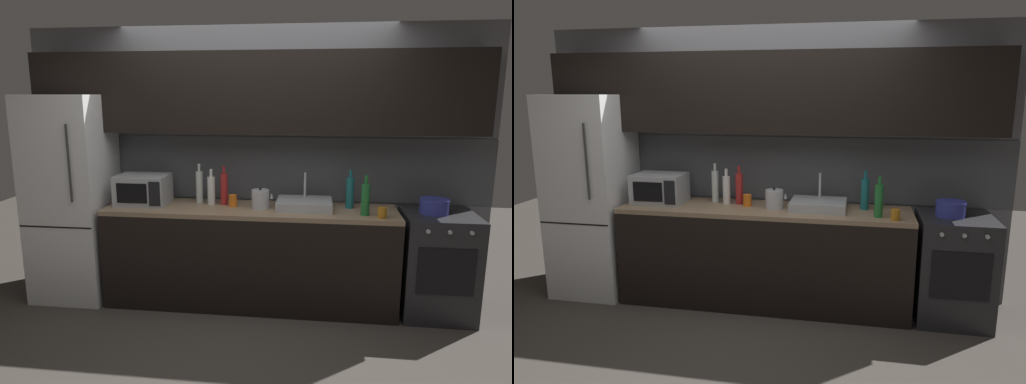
{
  "view_description": "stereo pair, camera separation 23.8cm",
  "coord_description": "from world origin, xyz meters",
  "views": [
    {
      "loc": [
        0.56,
        -3.05,
        1.9
      ],
      "look_at": [
        0.05,
        0.9,
        1.04
      ],
      "focal_mm": 32.5,
      "sensor_mm": 36.0,
      "label": 1
    },
    {
      "loc": [
        0.8,
        -3.02,
        1.9
      ],
      "look_at": [
        0.05,
        0.9,
        1.04
      ],
      "focal_mm": 32.5,
      "sensor_mm": 36.0,
      "label": 2
    }
  ],
  "objects": [
    {
      "name": "wine_bottle_green",
      "position": [
        0.99,
        0.76,
        1.04
      ],
      "size": [
        0.07,
        0.07,
        0.34
      ],
      "color": "#1E6B2D",
      "rests_on": "counter_run"
    },
    {
      "name": "microwave",
      "position": [
        -0.99,
        0.92,
        1.04
      ],
      "size": [
        0.46,
        0.35,
        0.27
      ],
      "color": "#A8AAAF",
      "rests_on": "counter_run"
    },
    {
      "name": "wine_bottle_teal",
      "position": [
        0.88,
        1.0,
        1.04
      ],
      "size": [
        0.07,
        0.07,
        0.34
      ],
      "color": "#19666B",
      "rests_on": "counter_run"
    },
    {
      "name": "kettle",
      "position": [
        0.1,
        0.89,
        0.98
      ],
      "size": [
        0.19,
        0.16,
        0.19
      ],
      "color": "#B7BABF",
      "rests_on": "counter_run"
    },
    {
      "name": "wine_bottle_red",
      "position": [
        -0.25,
        1.0,
        1.05
      ],
      "size": [
        0.07,
        0.07,
        0.35
      ],
      "color": "#A82323",
      "rests_on": "counter_run"
    },
    {
      "name": "wine_bottle_clear",
      "position": [
        -0.49,
        1.03,
        1.05
      ],
      "size": [
        0.06,
        0.06,
        0.37
      ],
      "color": "silver",
      "rests_on": "counter_run"
    },
    {
      "name": "wine_bottle_white",
      "position": [
        -0.37,
        0.98,
        1.03
      ],
      "size": [
        0.07,
        0.07,
        0.33
      ],
      "color": "silver",
      "rests_on": "counter_run"
    },
    {
      "name": "back_wall",
      "position": [
        0.0,
        1.2,
        1.55
      ],
      "size": [
        4.32,
        0.44,
        2.5
      ],
      "color": "slate",
      "rests_on": "ground"
    },
    {
      "name": "mug_orange",
      "position": [
        -0.16,
        0.92,
        0.95
      ],
      "size": [
        0.07,
        0.07,
        0.11
      ],
      "primitive_type": "cylinder",
      "color": "orange",
      "rests_on": "counter_run"
    },
    {
      "name": "cooking_pot",
      "position": [
        1.57,
        0.9,
        0.96
      ],
      "size": [
        0.24,
        0.24,
        0.13
      ],
      "color": "#333899",
      "rests_on": "oven_range"
    },
    {
      "name": "sink_basin",
      "position": [
        0.48,
        0.93,
        0.94
      ],
      "size": [
        0.48,
        0.38,
        0.3
      ],
      "color": "#ADAFB5",
      "rests_on": "counter_run"
    },
    {
      "name": "refrigerator",
      "position": [
        -1.67,
        0.9,
        0.94
      ],
      "size": [
        0.68,
        0.69,
        1.88
      ],
      "color": "white",
      "rests_on": "ground"
    },
    {
      "name": "ground_plane",
      "position": [
        0.0,
        0.0,
        0.0
      ],
      "size": [
        10.0,
        10.0,
        0.0
      ],
      "primitive_type": "plane",
      "color": "#3D3833"
    },
    {
      "name": "counter_run",
      "position": [
        0.0,
        0.9,
        0.45
      ],
      "size": [
        2.58,
        0.6,
        0.9
      ],
      "color": "black",
      "rests_on": "ground"
    },
    {
      "name": "oven_range",
      "position": [
        1.63,
        0.9,
        0.45
      ],
      "size": [
        0.6,
        0.62,
        0.9
      ],
      "color": "#232326",
      "rests_on": "ground"
    },
    {
      "name": "mug_amber",
      "position": [
        1.12,
        0.69,
        0.94
      ],
      "size": [
        0.07,
        0.07,
        0.09
      ],
      "primitive_type": "cylinder",
      "color": "#B27019",
      "rests_on": "counter_run"
    }
  ]
}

